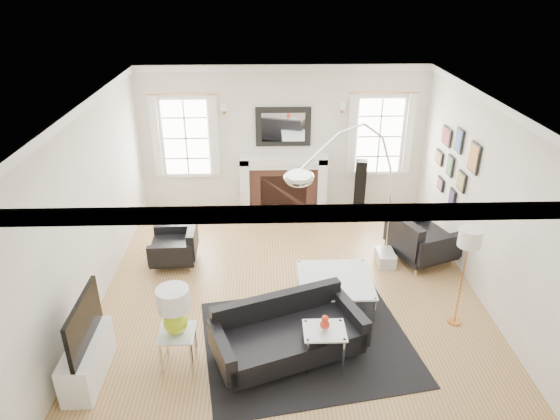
{
  "coord_description": "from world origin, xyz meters",
  "views": [
    {
      "loc": [
        -0.35,
        -6.22,
        4.35
      ],
      "look_at": [
        -0.14,
        0.3,
        1.19
      ],
      "focal_mm": 32.0,
      "sensor_mm": 36.0,
      "label": 1
    }
  ],
  "objects_px": {
    "armchair_right": "(419,240)",
    "gourd_lamp": "(174,308)",
    "sofa": "(287,334)",
    "armchair_left": "(177,247)",
    "fireplace": "(283,184)",
    "arc_floor_lamp": "(350,203)",
    "coffee_table": "(335,281)"
  },
  "relations": [
    {
      "from": "sofa",
      "to": "armchair_left",
      "type": "height_order",
      "value": "sofa"
    },
    {
      "from": "coffee_table",
      "to": "armchair_left",
      "type": "bearing_deg",
      "value": 152.91
    },
    {
      "from": "arc_floor_lamp",
      "to": "coffee_table",
      "type": "bearing_deg",
      "value": -116.22
    },
    {
      "from": "sofa",
      "to": "armchair_right",
      "type": "relative_size",
      "value": 1.62
    },
    {
      "from": "armchair_left",
      "to": "coffee_table",
      "type": "bearing_deg",
      "value": -27.09
    },
    {
      "from": "fireplace",
      "to": "sofa",
      "type": "bearing_deg",
      "value": -91.59
    },
    {
      "from": "fireplace",
      "to": "coffee_table",
      "type": "relative_size",
      "value": 1.67
    },
    {
      "from": "armchair_right",
      "to": "coffee_table",
      "type": "distance_m",
      "value": 1.95
    },
    {
      "from": "armchair_right",
      "to": "sofa",
      "type": "bearing_deg",
      "value": -136.09
    },
    {
      "from": "coffee_table",
      "to": "armchair_right",
      "type": "bearing_deg",
      "value": 37.82
    },
    {
      "from": "armchair_right",
      "to": "arc_floor_lamp",
      "type": "xyz_separation_m",
      "value": [
        -1.32,
        -0.75,
        1.04
      ]
    },
    {
      "from": "fireplace",
      "to": "armchair_left",
      "type": "bearing_deg",
      "value": -132.22
    },
    {
      "from": "sofa",
      "to": "armchair_left",
      "type": "xyz_separation_m",
      "value": [
        -1.68,
        2.2,
        -0.02
      ]
    },
    {
      "from": "fireplace",
      "to": "gourd_lamp",
      "type": "distance_m",
      "value": 4.54
    },
    {
      "from": "armchair_right",
      "to": "coffee_table",
      "type": "relative_size",
      "value": 1.2
    },
    {
      "from": "gourd_lamp",
      "to": "armchair_right",
      "type": "bearing_deg",
      "value": 32.72
    },
    {
      "from": "coffee_table",
      "to": "gourd_lamp",
      "type": "bearing_deg",
      "value": -151.58
    },
    {
      "from": "armchair_right",
      "to": "armchair_left",
      "type": "bearing_deg",
      "value": 179.52
    },
    {
      "from": "sofa",
      "to": "fireplace",
      "type": "bearing_deg",
      "value": 88.41
    },
    {
      "from": "coffee_table",
      "to": "gourd_lamp",
      "type": "height_order",
      "value": "gourd_lamp"
    },
    {
      "from": "armchair_left",
      "to": "armchair_right",
      "type": "xyz_separation_m",
      "value": [
        3.93,
        -0.03,
        0.07
      ]
    },
    {
      "from": "armchair_left",
      "to": "gourd_lamp",
      "type": "height_order",
      "value": "gourd_lamp"
    },
    {
      "from": "fireplace",
      "to": "sofa",
      "type": "height_order",
      "value": "fireplace"
    },
    {
      "from": "coffee_table",
      "to": "fireplace",
      "type": "bearing_deg",
      "value": 100.61
    },
    {
      "from": "armchair_right",
      "to": "gourd_lamp",
      "type": "height_order",
      "value": "gourd_lamp"
    },
    {
      "from": "armchair_right",
      "to": "gourd_lamp",
      "type": "relative_size",
      "value": 2.02
    },
    {
      "from": "gourd_lamp",
      "to": "sofa",
      "type": "bearing_deg",
      "value": 5.24
    },
    {
      "from": "armchair_left",
      "to": "gourd_lamp",
      "type": "xyz_separation_m",
      "value": [
        0.37,
        -2.32,
        0.53
      ]
    },
    {
      "from": "fireplace",
      "to": "armchair_left",
      "type": "distance_m",
      "value": 2.68
    },
    {
      "from": "fireplace",
      "to": "sofa",
      "type": "distance_m",
      "value": 4.19
    },
    {
      "from": "sofa",
      "to": "coffee_table",
      "type": "xyz_separation_m",
      "value": [
        0.72,
        0.98,
        0.1
      ]
    },
    {
      "from": "armchair_left",
      "to": "sofa",
      "type": "bearing_deg",
      "value": -52.66
    }
  ]
}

